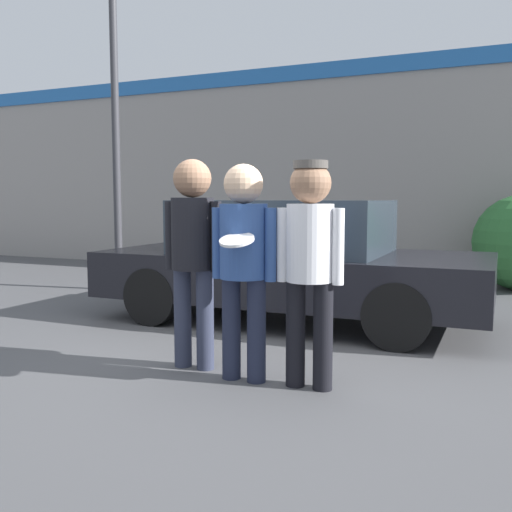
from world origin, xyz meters
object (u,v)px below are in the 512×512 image
(person_right, at_px, (310,252))
(parked_car_near, at_px, (290,260))
(person_left, at_px, (193,243))
(person_middle_with_frisbee, at_px, (244,251))
(street_lamp, at_px, (130,61))

(person_right, bearing_deg, parked_car_near, 113.67)
(person_left, bearing_deg, person_middle_with_frisbee, -14.75)
(parked_car_near, bearing_deg, person_middle_with_frisbee, -78.80)
(person_middle_with_frisbee, relative_size, parked_car_near, 0.38)
(person_right, bearing_deg, person_left, 174.33)
(person_middle_with_frisbee, height_order, person_right, person_right)
(person_left, distance_m, person_right, 1.08)
(person_left, relative_size, street_lamp, 0.31)
(parked_car_near, height_order, street_lamp, street_lamp)
(street_lamp, bearing_deg, person_right, -39.84)
(street_lamp, bearing_deg, parked_car_near, -19.71)
(parked_car_near, bearing_deg, person_left, -92.21)
(person_left, height_order, person_middle_with_frisbee, person_left)
(person_middle_with_frisbee, height_order, street_lamp, street_lamp)
(person_middle_with_frisbee, height_order, parked_car_near, person_middle_with_frisbee)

